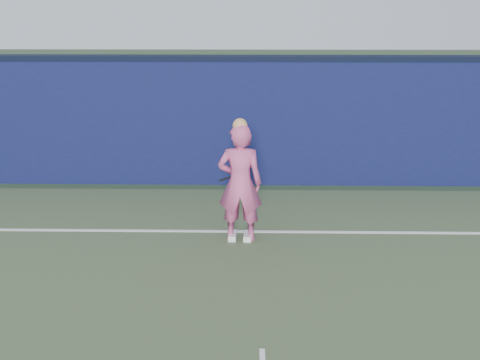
{
  "coord_description": "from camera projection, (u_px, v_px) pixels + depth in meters",
  "views": [
    {
      "loc": [
        -0.16,
        -3.59,
        3.53
      ],
      "look_at": [
        -0.29,
        3.74,
        1.0
      ],
      "focal_mm": 38.0,
      "sensor_mm": 36.0,
      "label": 1
    }
  ],
  "objects": [
    {
      "name": "wall_cap",
      "position": [
        257.0,
        58.0,
        9.85
      ],
      "size": [
        24.0,
        0.42,
        0.1
      ],
      "primitive_type": "cube",
      "color": "black",
      "rests_on": "backstop_wall"
    },
    {
      "name": "player",
      "position": [
        240.0,
        183.0,
        7.78
      ],
      "size": [
        0.7,
        0.48,
        1.96
      ],
      "rotation": [
        0.0,
        0.0,
        3.1
      ],
      "color": "#CC4F87",
      "rests_on": "ground"
    },
    {
      "name": "racket",
      "position": [
        241.0,
        174.0,
        8.22
      ],
      "size": [
        0.53,
        0.17,
        0.29
      ],
      "rotation": [
        0.0,
        0.0,
        0.11
      ],
      "color": "black",
      "rests_on": "ground"
    },
    {
      "name": "backstop_wall",
      "position": [
        256.0,
        124.0,
        10.28
      ],
      "size": [
        24.0,
        0.4,
        2.5
      ],
      "primitive_type": "cube",
      "color": "#0D1239",
      "rests_on": "ground"
    }
  ]
}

